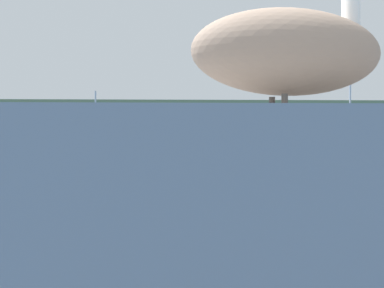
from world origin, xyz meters
name	(u,v)px	position (x,y,z in m)	size (l,w,h in m)	color
ground_plane	(158,284)	(0.00, 0.00, 0.00)	(260.00, 260.00, 0.00)	#194C93
hillside_backdrop	(172,126)	(0.00, 69.22, 3.04)	(140.00, 16.51, 6.08)	#6B7A51
pier_dock	(287,219)	(0.63, -0.50, 0.44)	(2.65, 3.01, 0.88)	gray
pelican	(291,49)	(0.65, -0.50, 1.26)	(1.30, 0.63, 0.95)	gray
fishing_boat_green	(322,143)	(9.71, 30.04, 0.77)	(5.83, 3.09, 4.90)	#1E8C4C
fishing_boat_yellow	(124,140)	(-3.51, 35.58, 1.00)	(6.72, 4.44, 4.54)	yellow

